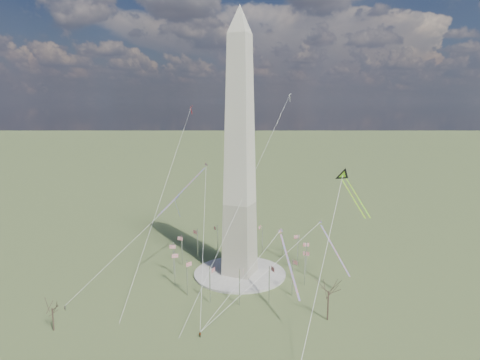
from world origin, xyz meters
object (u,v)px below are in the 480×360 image
at_px(tree_near, 329,289).
at_px(person_west, 65,308).
at_px(washington_monument, 240,153).
at_px(kite_delta_black, 344,178).

height_order(tree_near, person_west, tree_near).
height_order(washington_monument, kite_delta_black, washington_monument).
distance_m(washington_monument, tree_near, 58.68).
relative_size(tree_near, person_west, 9.23).
bearing_deg(washington_monument, kite_delta_black, 18.79).
bearing_deg(person_west, kite_delta_black, -133.93).
xyz_separation_m(tree_near, kite_delta_black, (-2.07, 34.77, 28.99)).
xyz_separation_m(tree_near, person_west, (-80.27, -26.79, -9.35)).
distance_m(person_west, kite_delta_black, 106.66).
distance_m(washington_monument, person_west, 79.59).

